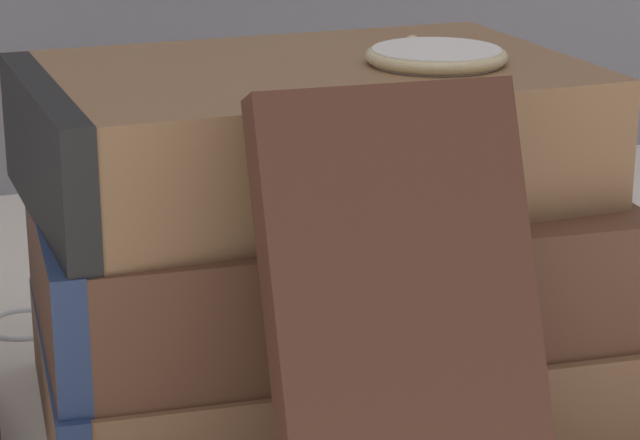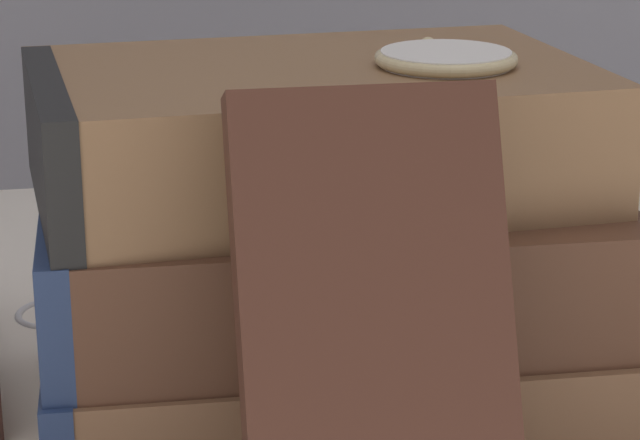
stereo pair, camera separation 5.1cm
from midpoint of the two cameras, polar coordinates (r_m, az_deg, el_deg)
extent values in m
plane|color=beige|center=(0.55, -2.02, -8.36)|extent=(3.00, 3.00, 0.00)
cube|color=brown|center=(0.55, 3.11, -6.01)|extent=(0.23, 0.15, 0.04)
cube|color=navy|center=(0.54, -8.26, -6.69)|extent=(0.02, 0.15, 0.04)
cube|color=#4C2D1E|center=(0.54, 3.08, -1.49)|extent=(0.23, 0.14, 0.05)
cube|color=navy|center=(0.53, -8.39, -2.11)|extent=(0.01, 0.14, 0.05)
cube|color=brown|center=(0.53, 2.39, 3.88)|extent=(0.23, 0.16, 0.05)
cube|color=black|center=(0.51, -8.65, 3.13)|extent=(0.02, 0.14, 0.05)
cube|color=#422319|center=(0.43, 5.82, -5.17)|extent=(0.09, 0.08, 0.16)
cylinder|color=silver|center=(0.53, 8.17, 6.81)|extent=(0.05, 0.05, 0.01)
torus|color=tan|center=(0.53, 8.17, 6.81)|extent=(0.06, 0.06, 0.01)
sphere|color=tan|center=(0.55, 7.28, 7.37)|extent=(0.01, 0.01, 0.01)
torus|color=#ADADB2|center=(0.66, -9.04, -3.89)|extent=(0.04, 0.04, 0.00)
torus|color=#ADADB2|center=(0.66, -4.66, -3.77)|extent=(0.04, 0.04, 0.00)
cylinder|color=#ADADB2|center=(0.66, -6.85, -3.83)|extent=(0.02, 0.00, 0.00)
camera|label=1|loc=(0.03, -87.14, 0.93)|focal=75.00mm
camera|label=2|loc=(0.03, 92.86, -0.93)|focal=75.00mm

